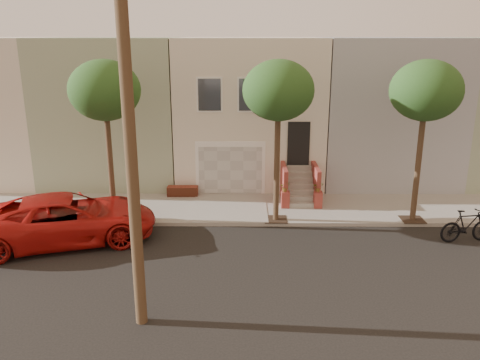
{
  "coord_description": "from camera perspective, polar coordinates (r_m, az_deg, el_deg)",
  "views": [
    {
      "loc": [
        -0.33,
        -14.52,
        7.31
      ],
      "look_at": [
        -0.43,
        3.0,
        2.07
      ],
      "focal_mm": 36.6,
      "sensor_mm": 36.0,
      "label": 1
    }
  ],
  "objects": [
    {
      "name": "house_row",
      "position": [
        25.97,
        1.07,
        8.53
      ],
      "size": [
        33.1,
        11.7,
        7.0
      ],
      "color": "beige",
      "rests_on": "sidewalk"
    },
    {
      "name": "ground",
      "position": [
        16.26,
        1.49,
        -10.08
      ],
      "size": [
        90.0,
        90.0,
        0.0
      ],
      "primitive_type": "plane",
      "color": "black",
      "rests_on": "ground"
    },
    {
      "name": "tree_right",
      "position": [
        19.75,
        20.87,
        9.61
      ],
      "size": [
        2.7,
        2.57,
        6.3
      ],
      "color": "#2D2116",
      "rests_on": "sidewalk"
    },
    {
      "name": "pickup_truck",
      "position": [
        18.87,
        -19.55,
        -4.29
      ],
      "size": [
        6.93,
        4.66,
        1.76
      ],
      "primitive_type": "imported",
      "rotation": [
        0.0,
        0.0,
        1.87
      ],
      "color": "#B11612",
      "rests_on": "ground"
    },
    {
      "name": "motorcycle",
      "position": [
        19.69,
        24.95,
        -4.86
      ],
      "size": [
        2.12,
        0.89,
        1.23
      ],
      "primitive_type": "imported",
      "rotation": [
        0.0,
        0.0,
        1.73
      ],
      "color": "black",
      "rests_on": "ground"
    },
    {
      "name": "sidewalk",
      "position": [
        21.15,
        1.21,
        -3.37
      ],
      "size": [
        40.0,
        3.7,
        0.15
      ],
      "primitive_type": "cube",
      "color": "gray",
      "rests_on": "ground"
    },
    {
      "name": "tree_mid",
      "position": [
        18.58,
        4.51,
        10.25
      ],
      "size": [
        2.7,
        2.57,
        6.3
      ],
      "color": "#2D2116",
      "rests_on": "sidewalk"
    },
    {
      "name": "tree_left",
      "position": [
        19.24,
        -15.49,
        9.92
      ],
      "size": [
        2.7,
        2.57,
        6.3
      ],
      "color": "#2D2116",
      "rests_on": "sidewalk"
    }
  ]
}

